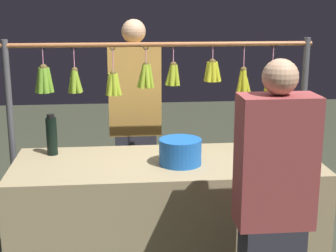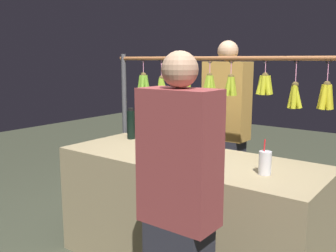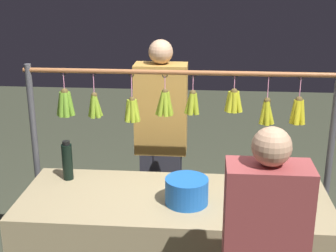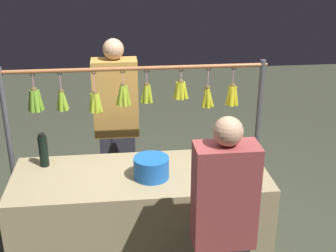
% 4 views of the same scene
% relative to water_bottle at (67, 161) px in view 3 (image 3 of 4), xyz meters
% --- Properties ---
extents(display_rack, '(2.10, 0.13, 1.55)m').
position_rel_water_bottle_xyz_m(display_rack, '(-0.70, -0.24, 0.18)').
color(display_rack, '#4C4C51').
rests_on(display_rack, ground).
extents(water_bottle, '(0.07, 0.07, 0.27)m').
position_rel_water_bottle_xyz_m(water_bottle, '(0.00, 0.00, 0.00)').
color(water_bottle, black).
rests_on(water_bottle, market_counter).
extents(blue_bucket, '(0.26, 0.26, 0.16)m').
position_rel_water_bottle_xyz_m(blue_bucket, '(-0.79, 0.27, -0.05)').
color(blue_bucket, blue).
rests_on(blue_bucket, market_counter).
extents(drink_cup, '(0.07, 0.07, 0.21)m').
position_rel_water_bottle_xyz_m(drink_cup, '(-1.31, 0.27, -0.06)').
color(drink_cup, silver).
rests_on(drink_cup, market_counter).
extents(vendor_person, '(0.40, 0.21, 1.67)m').
position_rel_water_bottle_xyz_m(vendor_person, '(-0.55, -0.66, -0.14)').
color(vendor_person, '#2D2D38').
rests_on(vendor_person, ground).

